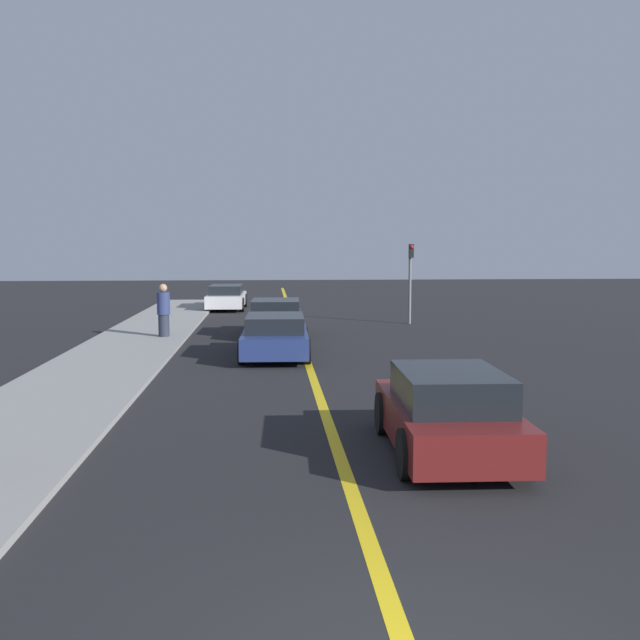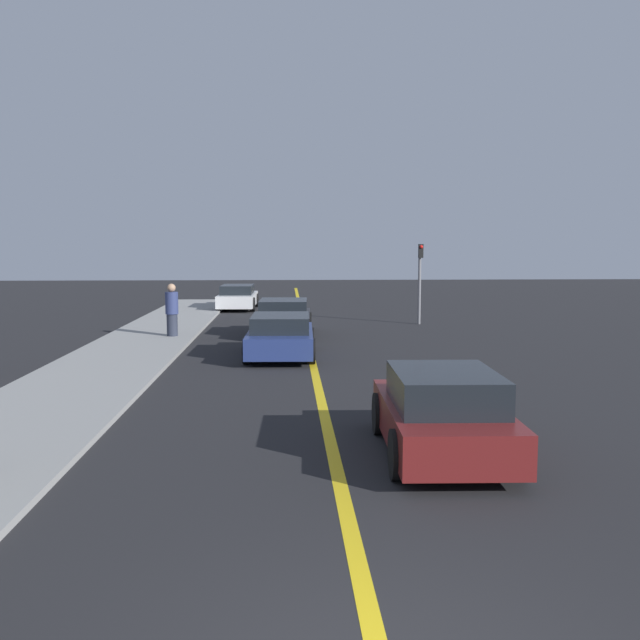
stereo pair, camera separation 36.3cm
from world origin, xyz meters
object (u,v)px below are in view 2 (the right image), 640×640
object	(u,v)px
car_far_distant	(284,318)
pedestrian_far_standing	(172,310)
car_near_right_lane	(442,414)
car_parked_left_lot	(238,297)
car_ahead_center	(281,336)
traffic_light	(420,274)

from	to	relation	value
car_far_distant	pedestrian_far_standing	distance (m)	3.90
car_near_right_lane	car_parked_left_lot	xyz separation A→B (m)	(-4.79, 24.98, -0.04)
car_ahead_center	traffic_light	size ratio (longest dim) A/B	1.29
car_parked_left_lot	car_far_distant	bearing A→B (deg)	-76.15
traffic_light	car_far_distant	bearing A→B (deg)	-149.16
pedestrian_far_standing	traffic_light	bearing A→B (deg)	23.86
car_ahead_center	car_far_distant	bearing A→B (deg)	90.62
car_near_right_lane	pedestrian_far_standing	xyz separation A→B (m)	(-6.27, 13.78, 0.35)
car_far_distant	traffic_light	world-z (taller)	traffic_light
car_parked_left_lot	car_near_right_lane	bearing A→B (deg)	-77.90
car_near_right_lane	car_ahead_center	xyz separation A→B (m)	(-2.54, 9.71, -0.04)
car_ahead_center	traffic_light	bearing A→B (deg)	57.27
car_near_right_lane	car_ahead_center	size ratio (longest dim) A/B	0.93
car_near_right_lane	car_parked_left_lot	bearing A→B (deg)	102.33
traffic_light	car_parked_left_lot	bearing A→B (deg)	137.69
car_parked_left_lot	traffic_light	bearing A→B (deg)	-41.05
car_far_distant	car_parked_left_lot	size ratio (longest dim) A/B	0.90
car_near_right_lane	car_parked_left_lot	distance (m)	25.44
car_far_distant	traffic_light	bearing A→B (deg)	32.86
car_near_right_lane	car_far_distant	distance (m)	14.82
car_far_distant	car_ahead_center	bearing A→B (deg)	-88.79
car_parked_left_lot	pedestrian_far_standing	bearing A→B (deg)	-96.27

